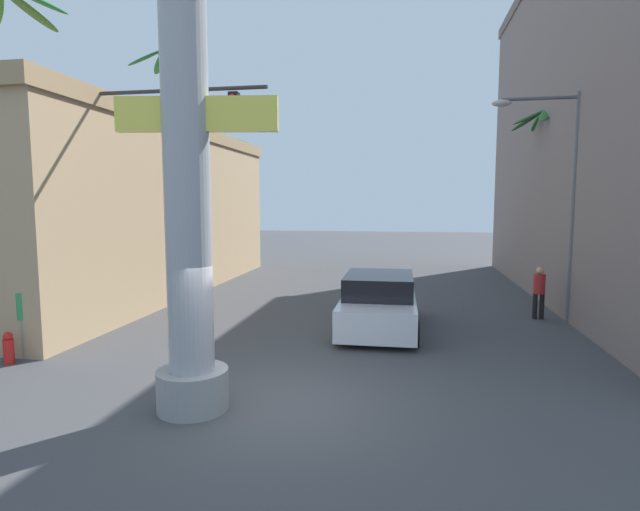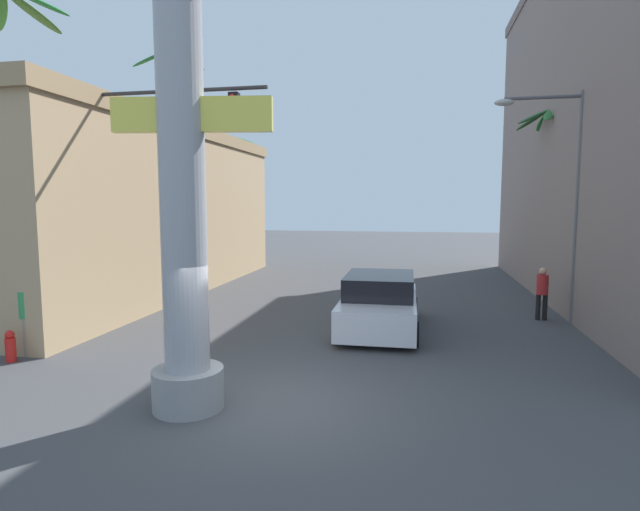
% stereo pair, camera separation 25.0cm
% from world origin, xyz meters
% --- Properties ---
extents(ground_plane, '(88.82, 88.82, 0.00)m').
position_xyz_m(ground_plane, '(0.00, 10.00, 0.00)').
color(ground_plane, '#424244').
extents(building_left, '(8.93, 17.28, 6.55)m').
position_xyz_m(building_left, '(-10.21, 10.01, 3.28)').
color(building_left, tan).
rests_on(building_left, ground).
extents(neon_sign_pole, '(2.99, 1.22, 9.79)m').
position_xyz_m(neon_sign_pole, '(-1.35, -0.38, 4.42)').
color(neon_sign_pole, '#9E9EA3').
rests_on(neon_sign_pole, ground).
extents(street_lamp, '(2.48, 0.28, 6.69)m').
position_xyz_m(street_lamp, '(6.60, 7.42, 4.08)').
color(street_lamp, '#59595E').
rests_on(street_lamp, ground).
extents(traffic_light_mast, '(5.85, 0.32, 6.49)m').
position_xyz_m(traffic_light_mast, '(-5.27, 4.03, 4.59)').
color(traffic_light_mast, '#333333').
rests_on(traffic_light_mast, ground).
extents(car_lead, '(2.19, 4.64, 1.56)m').
position_xyz_m(car_lead, '(1.48, 5.72, 0.74)').
color(car_lead, black).
rests_on(car_lead, ground).
extents(palm_tree_mid_left, '(2.70, 2.90, 9.51)m').
position_xyz_m(palm_tree_mid_left, '(-7.13, 10.57, 5.87)').
color(palm_tree_mid_left, brown).
rests_on(palm_tree_mid_left, ground).
extents(palm_tree_far_left, '(2.36, 2.32, 7.11)m').
position_xyz_m(palm_tree_far_left, '(-6.90, 17.60, 4.02)').
color(palm_tree_far_left, brown).
rests_on(palm_tree_far_left, ground).
extents(palm_tree_mid_right, '(2.67, 2.61, 7.00)m').
position_xyz_m(palm_tree_mid_right, '(7.32, 11.60, 4.33)').
color(palm_tree_mid_right, brown).
rests_on(palm_tree_mid_right, ground).
extents(pedestrian_mid_right, '(0.36, 0.36, 1.61)m').
position_xyz_m(pedestrian_mid_right, '(6.24, 7.78, 0.93)').
color(pedestrian_mid_right, black).
rests_on(pedestrian_mid_right, ground).
extents(pedestrian_curb_left, '(0.45, 0.45, 1.74)m').
position_xyz_m(pedestrian_curb_left, '(-6.37, 1.69, 1.02)').
color(pedestrian_curb_left, gray).
rests_on(pedestrian_curb_left, ground).
extents(pedestrian_far_left, '(0.38, 0.38, 1.70)m').
position_xyz_m(pedestrian_far_left, '(-6.47, 14.26, 0.99)').
color(pedestrian_far_left, black).
rests_on(pedestrian_far_left, ground).
extents(fire_hydrant, '(0.22, 0.22, 0.72)m').
position_xyz_m(fire_hydrant, '(-6.40, 1.20, 0.35)').
color(fire_hydrant, red).
rests_on(fire_hydrant, ground).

